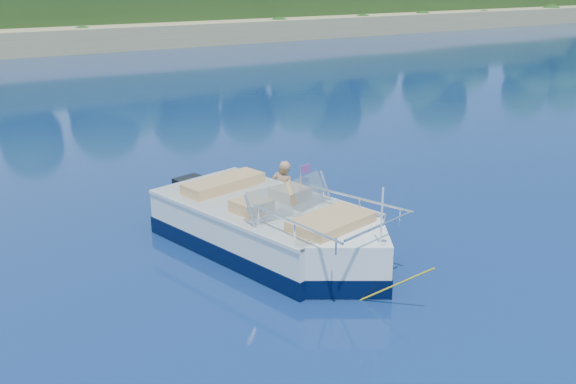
% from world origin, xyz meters
% --- Properties ---
extents(ground, '(160.00, 160.00, 0.00)m').
position_xyz_m(ground, '(0.00, 0.00, 0.00)').
color(ground, '#0A1B46').
rests_on(ground, ground).
extents(motorboat, '(2.97, 5.91, 2.00)m').
position_xyz_m(motorboat, '(0.82, 2.21, 0.39)').
color(motorboat, white).
rests_on(motorboat, ground).
extents(tow_tube, '(1.81, 1.81, 0.37)m').
position_xyz_m(tow_tube, '(2.36, 4.55, 0.10)').
color(tow_tube, '#F6CB00').
rests_on(tow_tube, ground).
extents(boy, '(0.72, 0.87, 1.58)m').
position_xyz_m(boy, '(2.29, 4.47, 0.00)').
color(boy, tan).
rests_on(boy, ground).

